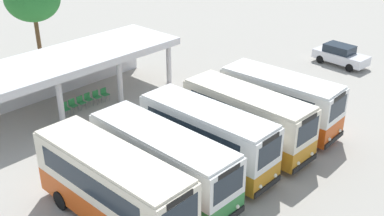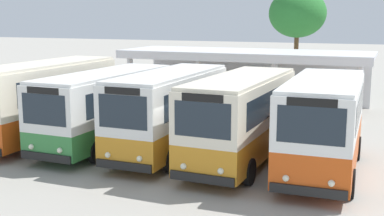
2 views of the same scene
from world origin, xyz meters
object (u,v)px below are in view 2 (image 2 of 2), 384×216
object	(u,v)px
waiting_chair_end_by_column	(217,99)
waiting_chair_fifth_seat	(257,101)
city_bus_second_in_row	(106,105)
city_bus_fourth_amber	(241,116)
waiting_chair_far_end_seat	(267,102)
city_bus_fifth_blue	(323,122)
waiting_chair_middle_seat	(237,100)
city_bus_nearest_orange	(46,98)
waiting_chair_fourth_seat	(247,101)
city_bus_middle_cream	(170,109)
waiting_chair_second_from_end	(227,99)

from	to	relation	value
waiting_chair_end_by_column	waiting_chair_fifth_seat	size ratio (longest dim) A/B	1.00
city_bus_second_in_row	city_bus_fourth_amber	bearing A→B (deg)	-3.36
waiting_chair_end_by_column	waiting_chair_far_end_seat	bearing A→B (deg)	0.02
city_bus_fifth_blue	waiting_chair_middle_seat	bearing A→B (deg)	120.77
city_bus_nearest_orange	waiting_chair_far_end_seat	world-z (taller)	city_bus_nearest_orange
city_bus_fifth_blue	waiting_chair_fourth_seat	size ratio (longest dim) A/B	8.46
city_bus_nearest_orange	waiting_chair_end_by_column	xyz separation A→B (m)	(4.35, 10.34, -1.37)
city_bus_middle_cream	waiting_chair_fourth_seat	distance (m)	10.55
waiting_chair_fourth_seat	waiting_chair_fifth_seat	distance (m)	0.62
city_bus_second_in_row	waiting_chair_fourth_seat	world-z (taller)	city_bus_second_in_row
city_bus_second_in_row	waiting_chair_fifth_seat	distance (m)	11.02
waiting_chair_end_by_column	city_bus_fourth_amber	bearing A→B (deg)	-66.25
city_bus_nearest_orange	city_bus_second_in_row	world-z (taller)	city_bus_nearest_orange
city_bus_nearest_orange	city_bus_middle_cream	distance (m)	6.00
waiting_chair_end_by_column	waiting_chair_second_from_end	xyz separation A→B (m)	(0.61, 0.09, 0.00)
waiting_chair_fifth_seat	city_bus_fifth_blue	bearing A→B (deg)	-64.22
city_bus_middle_cream	waiting_chair_far_end_seat	distance (m)	10.51
waiting_chair_end_by_column	waiting_chair_fourth_seat	size ratio (longest dim) A/B	1.00
city_bus_nearest_orange	waiting_chair_far_end_seat	bearing A→B (deg)	54.38
waiting_chair_end_by_column	waiting_chair_second_from_end	distance (m)	0.62
city_bus_middle_cream	city_bus_fourth_amber	distance (m)	3.01
city_bus_fourth_amber	waiting_chair_fourth_seat	size ratio (longest dim) A/B	8.94
city_bus_fifth_blue	city_bus_nearest_orange	bearing A→B (deg)	178.22
city_bus_nearest_orange	city_bus_fourth_amber	bearing A→B (deg)	-1.47
city_bus_nearest_orange	waiting_chair_fifth_seat	bearing A→B (deg)	56.82
waiting_chair_far_end_seat	waiting_chair_fifth_seat	bearing A→B (deg)	174.96
city_bus_second_in_row	waiting_chair_fourth_seat	distance (m)	10.91
city_bus_middle_cream	waiting_chair_middle_seat	distance (m)	10.50
city_bus_fifth_blue	city_bus_second_in_row	bearing A→B (deg)	176.86
city_bus_middle_cream	city_bus_fifth_blue	world-z (taller)	city_bus_fifth_blue
city_bus_fourth_amber	waiting_chair_second_from_end	bearing A→B (deg)	110.75
city_bus_second_in_row	city_bus_middle_cream	size ratio (longest dim) A/B	1.06
city_bus_fifth_blue	waiting_chair_fourth_seat	bearing A→B (deg)	118.17
city_bus_nearest_orange	waiting_chair_fourth_seat	world-z (taller)	city_bus_nearest_orange
city_bus_second_in_row	waiting_chair_second_from_end	xyz separation A→B (m)	(1.96, 10.31, -1.22)
waiting_chair_end_by_column	waiting_chair_far_end_seat	world-z (taller)	same
city_bus_nearest_orange	waiting_chair_fourth_seat	xyz separation A→B (m)	(6.19, 10.48, -1.37)
waiting_chair_end_by_column	waiting_chair_fourth_seat	xyz separation A→B (m)	(1.84, 0.14, 0.00)
city_bus_second_in_row	city_bus_fifth_blue	distance (m)	9.01
waiting_chair_second_from_end	waiting_chair_fifth_seat	distance (m)	1.84
waiting_chair_end_by_column	waiting_chair_fourth_seat	world-z (taller)	same
waiting_chair_end_by_column	waiting_chair_middle_seat	size ratio (longest dim) A/B	1.00
city_bus_middle_cream	waiting_chair_middle_seat	size ratio (longest dim) A/B	8.86
waiting_chair_end_by_column	waiting_chair_second_from_end	bearing A→B (deg)	8.19
city_bus_middle_cream	waiting_chair_fifth_seat	bearing A→B (deg)	85.61
waiting_chair_end_by_column	city_bus_second_in_row	bearing A→B (deg)	-97.51
city_bus_nearest_orange	waiting_chair_end_by_column	distance (m)	11.30
waiting_chair_far_end_seat	city_bus_middle_cream	bearing A→B (deg)	-97.77
city_bus_fourth_amber	waiting_chair_middle_seat	distance (m)	11.26
waiting_chair_fourth_seat	city_bus_fifth_blue	bearing A→B (deg)	-61.83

